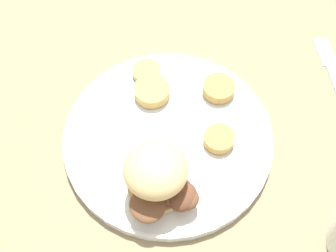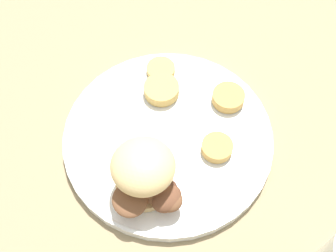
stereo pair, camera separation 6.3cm
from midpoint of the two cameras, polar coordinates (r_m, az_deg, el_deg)
ground_plane at (r=0.67m, az=-2.70°, el=-2.06°), size 4.00×4.00×0.00m
dinner_plate at (r=0.66m, az=-2.73°, el=-1.66°), size 0.30×0.30×0.02m
sandwich at (r=0.58m, az=-4.20°, el=-6.85°), size 0.10×0.11×0.08m
potato_round_0 at (r=0.69m, az=-4.61°, el=4.01°), size 0.05×0.05×0.02m
potato_round_1 at (r=0.69m, az=3.60°, el=4.38°), size 0.05×0.05×0.02m
potato_round_2 at (r=0.64m, az=3.46°, el=-1.81°), size 0.04×0.04×0.01m
potato_round_3 at (r=0.71m, az=-5.20°, el=6.42°), size 0.04×0.04×0.01m
fork at (r=0.76m, az=17.49°, el=5.60°), size 0.10×0.15×0.00m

